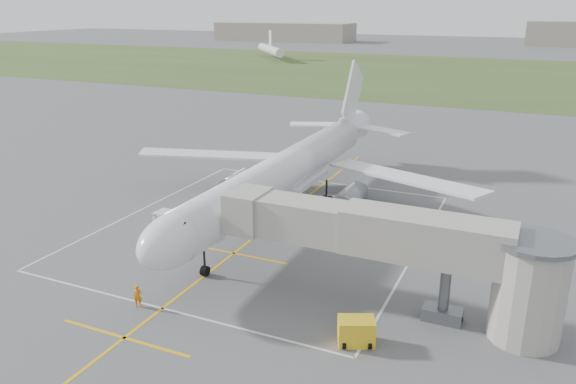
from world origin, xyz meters
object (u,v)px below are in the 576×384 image
at_px(gpu_unit, 356,332).
at_px(baggage_cart, 170,222).
at_px(ramp_worker_wing, 221,204).
at_px(jet_bridge, 413,250).
at_px(ramp_worker_nose, 138,296).
at_px(airliner, 286,171).

xyz_separation_m(gpu_unit, baggage_cart, (-21.23, 10.12, 0.16)).
height_order(gpu_unit, ramp_worker_wing, gpu_unit).
bearing_deg(baggage_cart, jet_bridge, -9.00).
relative_size(gpu_unit, ramp_worker_wing, 1.60).
distance_m(ramp_worker_nose, ramp_worker_wing, 19.22).
relative_size(airliner, ramp_worker_nose, 28.90).
distance_m(gpu_unit, baggage_cart, 23.51).
bearing_deg(airliner, baggage_cart, -130.06).
height_order(gpu_unit, baggage_cart, baggage_cart).
distance_m(airliner, baggage_cart, 12.37).
bearing_deg(jet_bridge, ramp_worker_nose, -158.16).
bearing_deg(jet_bridge, airliner, 137.81).
xyz_separation_m(jet_bridge, ramp_worker_nose, (-17.40, -6.98, -3.94)).
bearing_deg(ramp_worker_wing, ramp_worker_nose, 132.71).
relative_size(airliner, jet_bridge, 2.00).
relative_size(jet_bridge, baggage_cart, 8.15).
relative_size(baggage_cart, ramp_worker_wing, 1.74).
bearing_deg(ramp_worker_wing, airliner, -128.48).
xyz_separation_m(jet_bridge, gpu_unit, (-2.15, -4.97, -3.91)).
bearing_deg(airliner, gpu_unit, -54.77).
bearing_deg(ramp_worker_nose, ramp_worker_wing, 70.53).
bearing_deg(ramp_worker_nose, baggage_cart, 83.23).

